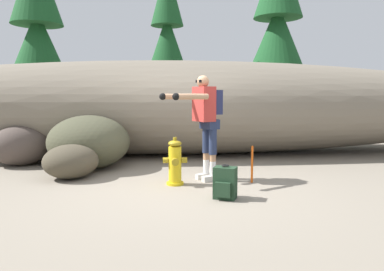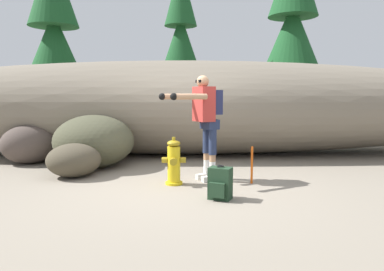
{
  "view_description": "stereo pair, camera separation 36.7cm",
  "coord_description": "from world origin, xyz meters",
  "px_view_note": "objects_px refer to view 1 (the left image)",
  "views": [
    {
      "loc": [
        -0.25,
        -5.56,
        1.4
      ],
      "look_at": [
        0.18,
        0.38,
        0.75
      ],
      "focal_mm": 33.85,
      "sensor_mm": 36.0,
      "label": 1
    },
    {
      "loc": [
        0.11,
        -5.58,
        1.4
      ],
      "look_at": [
        0.18,
        0.38,
        0.75
      ],
      "focal_mm": 33.85,
      "sensor_mm": 36.0,
      "label": 2
    }
  ],
  "objects_px": {
    "spare_backpack": "(225,183)",
    "survey_stake": "(252,164)",
    "fire_hydrant": "(175,163)",
    "boulder_mid": "(89,142)",
    "boulder_small": "(71,161)",
    "utility_worker": "(205,114)",
    "boulder_large": "(21,145)"
  },
  "relations": [
    {
      "from": "spare_backpack",
      "to": "survey_stake",
      "type": "distance_m",
      "value": 1.07
    },
    {
      "from": "spare_backpack",
      "to": "survey_stake",
      "type": "bearing_deg",
      "value": 170.16
    },
    {
      "from": "spare_backpack",
      "to": "survey_stake",
      "type": "height_order",
      "value": "survey_stake"
    },
    {
      "from": "fire_hydrant",
      "to": "spare_backpack",
      "type": "bearing_deg",
      "value": -51.85
    },
    {
      "from": "fire_hydrant",
      "to": "boulder_mid",
      "type": "xyz_separation_m",
      "value": [
        -1.63,
        1.43,
        0.17
      ]
    },
    {
      "from": "boulder_mid",
      "to": "boulder_small",
      "type": "xyz_separation_m",
      "value": [
        -0.13,
        -0.86,
        -0.23
      ]
    },
    {
      "from": "utility_worker",
      "to": "boulder_mid",
      "type": "bearing_deg",
      "value": -55.78
    },
    {
      "from": "fire_hydrant",
      "to": "survey_stake",
      "type": "relative_size",
      "value": 1.26
    },
    {
      "from": "boulder_mid",
      "to": "survey_stake",
      "type": "height_order",
      "value": "boulder_mid"
    },
    {
      "from": "boulder_large",
      "to": "survey_stake",
      "type": "relative_size",
      "value": 1.93
    },
    {
      "from": "spare_backpack",
      "to": "utility_worker",
      "type": "bearing_deg",
      "value": -147.97
    },
    {
      "from": "fire_hydrant",
      "to": "spare_backpack",
      "type": "relative_size",
      "value": 1.61
    },
    {
      "from": "boulder_small",
      "to": "survey_stake",
      "type": "distance_m",
      "value": 3.06
    },
    {
      "from": "utility_worker",
      "to": "boulder_large",
      "type": "relative_size",
      "value": 1.5
    },
    {
      "from": "spare_backpack",
      "to": "boulder_mid",
      "type": "height_order",
      "value": "boulder_mid"
    },
    {
      "from": "boulder_small",
      "to": "spare_backpack",
      "type": "bearing_deg",
      "value": -30.23
    },
    {
      "from": "spare_backpack",
      "to": "boulder_mid",
      "type": "distance_m",
      "value": 3.24
    },
    {
      "from": "fire_hydrant",
      "to": "boulder_mid",
      "type": "bearing_deg",
      "value": 138.66
    },
    {
      "from": "fire_hydrant",
      "to": "boulder_mid",
      "type": "height_order",
      "value": "boulder_mid"
    },
    {
      "from": "utility_worker",
      "to": "fire_hydrant",
      "type": "bearing_deg",
      "value": 0.45
    },
    {
      "from": "spare_backpack",
      "to": "boulder_mid",
      "type": "relative_size",
      "value": 0.3
    },
    {
      "from": "spare_backpack",
      "to": "boulder_small",
      "type": "height_order",
      "value": "boulder_small"
    },
    {
      "from": "boulder_mid",
      "to": "survey_stake",
      "type": "bearing_deg",
      "value": -25.66
    },
    {
      "from": "fire_hydrant",
      "to": "boulder_mid",
      "type": "distance_m",
      "value": 2.17
    },
    {
      "from": "boulder_mid",
      "to": "survey_stake",
      "type": "distance_m",
      "value": 3.2
    },
    {
      "from": "fire_hydrant",
      "to": "boulder_small",
      "type": "relative_size",
      "value": 0.82
    },
    {
      "from": "survey_stake",
      "to": "utility_worker",
      "type": "bearing_deg",
      "value": 164.48
    },
    {
      "from": "boulder_large",
      "to": "boulder_small",
      "type": "relative_size",
      "value": 1.25
    },
    {
      "from": "boulder_large",
      "to": "survey_stake",
      "type": "distance_m",
      "value": 4.68
    },
    {
      "from": "fire_hydrant",
      "to": "utility_worker",
      "type": "relative_size",
      "value": 0.44
    },
    {
      "from": "survey_stake",
      "to": "boulder_large",
      "type": "bearing_deg",
      "value": 157.43
    },
    {
      "from": "utility_worker",
      "to": "boulder_small",
      "type": "distance_m",
      "value": 2.42
    }
  ]
}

